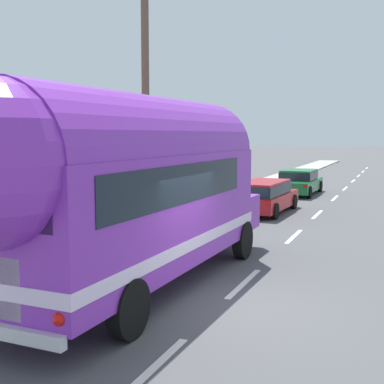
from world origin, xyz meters
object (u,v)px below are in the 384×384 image
at_px(painted_bus, 129,184).
at_px(car_second, 299,181).
at_px(car_lead, 264,194).
at_px(utility_pole, 146,98).

relative_size(painted_bus, car_second, 2.18).
bearing_deg(painted_bus, car_second, 90.31).
xyz_separation_m(painted_bus, car_lead, (-0.19, 11.79, -1.51)).
bearing_deg(car_lead, utility_pole, -108.81).
bearing_deg(car_lead, car_second, 89.33).
height_order(car_lead, car_second, same).
distance_m(painted_bus, car_lead, 11.89).
height_order(utility_pole, car_lead, utility_pole).
bearing_deg(car_second, car_lead, -90.67).
relative_size(utility_pole, car_second, 1.78).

